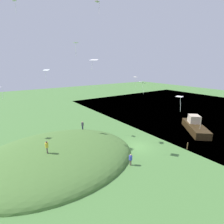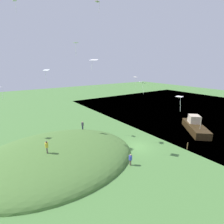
# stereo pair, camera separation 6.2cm
# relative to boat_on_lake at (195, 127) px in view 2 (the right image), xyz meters

# --- Properties ---
(ground_plane) EXTENTS (160.00, 160.00, 0.00)m
(ground_plane) POSITION_rel_boat_on_lake_xyz_m (13.93, -1.45, -0.93)
(ground_plane) COLOR #49793A
(grass_hill) EXTENTS (22.67, 18.23, 4.11)m
(grass_hill) POSITION_rel_boat_on_lake_xyz_m (25.85, -5.37, -0.93)
(grass_hill) COLOR #487032
(grass_hill) RESTS_ON ground_plane
(boat_on_lake) EXTENTS (7.94, 8.46, 3.62)m
(boat_on_lake) POSITION_rel_boat_on_lake_xyz_m (0.00, 0.00, 0.00)
(boat_on_lake) COLOR #322511
(boat_on_lake) RESTS_ON lake_water
(person_walking_path) EXTENTS (0.51, 0.51, 1.64)m
(person_walking_path) POSITION_rel_boat_on_lake_xyz_m (27.26, -3.61, 2.10)
(person_walking_path) COLOR brown
(person_walking_path) RESTS_ON grass_hill
(person_watching_kites) EXTENTS (0.46, 0.46, 1.59)m
(person_watching_kites) POSITION_rel_boat_on_lake_xyz_m (18.38, 1.98, 0.06)
(person_watching_kites) COLOR #4F4738
(person_watching_kites) RESTS_ON ground_plane
(person_on_hilltop) EXTENTS (0.46, 0.46, 1.56)m
(person_on_hilltop) POSITION_rel_boat_on_lake_xyz_m (18.92, -11.05, 1.04)
(person_on_hilltop) COLOR #252642
(person_on_hilltop) RESTS_ON grass_hill
(kite_1) EXTENTS (0.62, 0.81, 1.80)m
(kite_1) POSITION_rel_boat_on_lake_xyz_m (26.66, -17.72, 21.52)
(kite_1) COLOR silver
(kite_2) EXTENTS (1.11, 0.97, 2.12)m
(kite_2) POSITION_rel_boat_on_lake_xyz_m (13.22, -14.38, 22.92)
(kite_2) COLOR white
(kite_3) EXTENTS (1.25, 1.33, 1.45)m
(kite_3) POSITION_rel_boat_on_lake_xyz_m (20.17, -3.85, 12.32)
(kite_3) COLOR white
(kite_4) EXTENTS (1.14, 1.16, 1.86)m
(kite_4) POSITION_rel_boat_on_lake_xyz_m (24.17, -12.31, 10.83)
(kite_4) COLOR white
(kite_6) EXTENTS (0.67, 0.87, 1.90)m
(kite_6) POSITION_rel_boat_on_lake_xyz_m (12.93, 4.54, 7.84)
(kite_6) COLOR white
(kite_8) EXTENTS (1.05, 1.03, 2.04)m
(kite_8) POSITION_rel_boat_on_lake_xyz_m (20.26, -9.12, 14.83)
(kite_8) COLOR white
(kite_9) EXTENTS (0.99, 1.26, 2.09)m
(kite_9) POSITION_rel_boat_on_lake_xyz_m (11.07, -3.89, 8.81)
(kite_9) COLOR white
(kite_11) EXTENTS (0.91, 0.77, 1.78)m
(kite_11) POSITION_rel_boat_on_lake_xyz_m (9.18, -7.72, 9.40)
(kite_11) COLOR white
(mooring_post) EXTENTS (0.14, 0.14, 1.15)m
(mooring_post) POSITION_rel_boat_on_lake_xyz_m (8.33, 3.69, -0.35)
(mooring_post) COLOR brown
(mooring_post) RESTS_ON ground_plane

